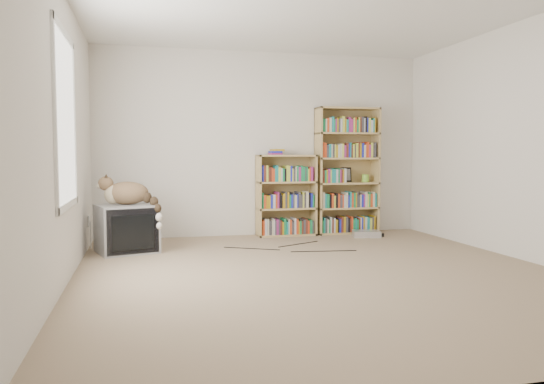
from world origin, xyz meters
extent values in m
cube|color=gray|center=(0.00, 0.00, 0.00)|extent=(4.50, 5.00, 0.01)
cube|color=silver|center=(0.00, 2.50, 1.25)|extent=(4.50, 0.02, 2.50)
cube|color=silver|center=(0.00, -2.50, 1.25)|extent=(4.50, 0.02, 2.50)
cube|color=silver|center=(-2.25, 0.00, 1.25)|extent=(0.02, 5.00, 2.50)
cube|color=silver|center=(2.25, 0.00, 1.25)|extent=(0.02, 5.00, 2.50)
cube|color=white|center=(-2.24, 0.20, 1.40)|extent=(0.02, 1.22, 1.52)
cube|color=gray|center=(-1.80, 1.54, 0.27)|extent=(0.75, 0.71, 0.54)
cube|color=black|center=(-1.73, 1.29, 0.27)|extent=(0.56, 0.19, 0.50)
cube|color=black|center=(-1.72, 1.27, 0.26)|extent=(0.44, 0.14, 0.38)
cube|color=black|center=(-1.83, 1.66, 0.26)|extent=(0.44, 0.40, 0.32)
ellipsoid|color=#392517|center=(-1.79, 1.59, 0.67)|extent=(0.49, 0.33, 0.26)
ellipsoid|color=#392517|center=(-1.66, 1.60, 0.66)|extent=(0.23, 0.25, 0.19)
ellipsoid|color=tan|center=(-1.94, 1.57, 0.66)|extent=(0.19, 0.19, 0.22)
ellipsoid|color=#392517|center=(-2.02, 1.57, 0.78)|extent=(0.17, 0.17, 0.16)
sphere|color=beige|center=(-2.08, 1.57, 0.76)|extent=(0.07, 0.07, 0.07)
cone|color=black|center=(-2.01, 1.54, 0.86)|extent=(0.06, 0.08, 0.08)
cone|color=black|center=(-2.01, 1.63, 0.86)|extent=(0.06, 0.08, 0.08)
cube|color=tan|center=(0.75, 2.34, 0.88)|extent=(0.02, 0.30, 1.76)
cube|color=tan|center=(1.60, 2.34, 0.88)|extent=(0.02, 0.30, 1.76)
cube|color=tan|center=(1.17, 2.48, 0.88)|extent=(0.88, 0.03, 1.76)
cube|color=tan|center=(1.17, 2.34, 1.74)|extent=(0.88, 0.30, 0.02)
cube|color=tan|center=(1.17, 2.34, 0.01)|extent=(0.88, 0.30, 0.03)
cube|color=tan|center=(1.17, 2.34, 0.36)|extent=(0.88, 0.30, 0.03)
cube|color=tan|center=(1.17, 2.34, 0.70)|extent=(0.88, 0.30, 0.02)
cube|color=tan|center=(1.17, 2.34, 1.05)|extent=(0.88, 0.30, 0.02)
cube|color=tan|center=(1.17, 2.34, 1.40)|extent=(0.88, 0.30, 0.02)
cube|color=red|center=(1.17, 2.34, 0.12)|extent=(0.80, 0.24, 0.19)
cube|color=#1D25BD|center=(1.17, 2.34, 0.47)|extent=(0.80, 0.24, 0.19)
cube|color=#178349|center=(1.17, 2.34, 0.81)|extent=(0.80, 0.24, 0.19)
cube|color=beige|center=(1.17, 2.34, 1.16)|extent=(0.80, 0.24, 0.19)
cube|color=black|center=(1.17, 2.34, 1.50)|extent=(0.80, 0.24, 0.19)
cube|color=tan|center=(-0.10, 2.34, 0.55)|extent=(0.02, 0.30, 1.10)
cube|color=tan|center=(0.68, 2.34, 0.55)|extent=(0.02, 0.30, 1.10)
cube|color=tan|center=(0.29, 2.48, 0.55)|extent=(0.80, 0.03, 1.10)
cube|color=tan|center=(0.29, 2.34, 1.09)|extent=(0.80, 0.30, 0.02)
cube|color=tan|center=(0.29, 2.34, 0.01)|extent=(0.80, 0.30, 0.03)
cube|color=tan|center=(0.29, 2.34, 0.37)|extent=(0.80, 0.30, 0.03)
cube|color=tan|center=(0.29, 2.34, 0.73)|extent=(0.80, 0.30, 0.02)
cube|color=red|center=(0.29, 2.34, 0.12)|extent=(0.72, 0.24, 0.19)
cube|color=#1D25BD|center=(0.29, 2.34, 0.48)|extent=(0.72, 0.24, 0.19)
cube|color=#178349|center=(0.29, 2.34, 0.84)|extent=(0.72, 0.24, 0.19)
cube|color=red|center=(0.14, 2.35, 1.14)|extent=(0.18, 0.23, 0.08)
cylinder|color=#83C538|center=(1.44, 2.34, 0.77)|extent=(0.10, 0.10, 0.11)
cube|color=black|center=(1.19, 2.44, 0.82)|extent=(0.15, 0.05, 0.21)
cube|color=silver|center=(1.30, 1.95, 0.04)|extent=(0.41, 0.34, 0.08)
cube|color=silver|center=(-2.24, 1.89, 0.32)|extent=(0.01, 0.08, 0.13)
camera|label=1|loc=(-1.60, -4.62, 1.10)|focal=35.00mm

